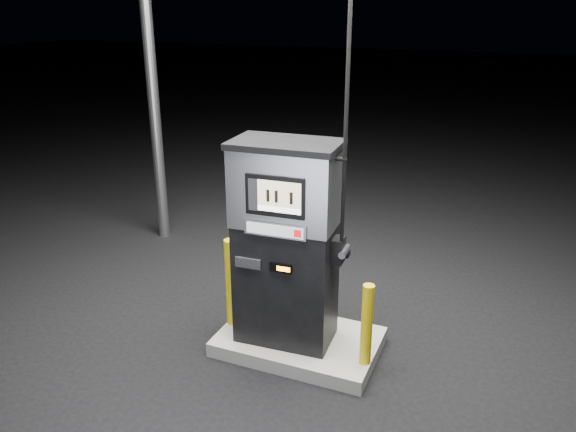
% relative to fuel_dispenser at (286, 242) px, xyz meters
% --- Properties ---
extents(ground, '(80.00, 80.00, 0.00)m').
position_rel_fuel_dispenser_xyz_m(ground, '(0.12, 0.06, -1.19)').
color(ground, black).
rests_on(ground, ground).
extents(pump_island, '(1.60, 1.00, 0.15)m').
position_rel_fuel_dispenser_xyz_m(pump_island, '(0.12, 0.06, -1.11)').
color(pump_island, slate).
rests_on(pump_island, ground).
extents(fuel_dispenser, '(1.13, 0.65, 4.19)m').
position_rel_fuel_dispenser_xyz_m(fuel_dispenser, '(0.00, 0.00, 0.00)').
color(fuel_dispenser, black).
rests_on(fuel_dispenser, pump_island).
extents(bollard_left, '(0.16, 0.16, 0.95)m').
position_rel_fuel_dispenser_xyz_m(bollard_left, '(-0.62, 0.03, -0.56)').
color(bollard_left, '#C4A90A').
rests_on(bollard_left, pump_island).
extents(bollard_right, '(0.13, 0.13, 0.82)m').
position_rel_fuel_dispenser_xyz_m(bollard_right, '(0.86, -0.13, -0.63)').
color(bollard_right, '#C4A90A').
rests_on(bollard_right, pump_island).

